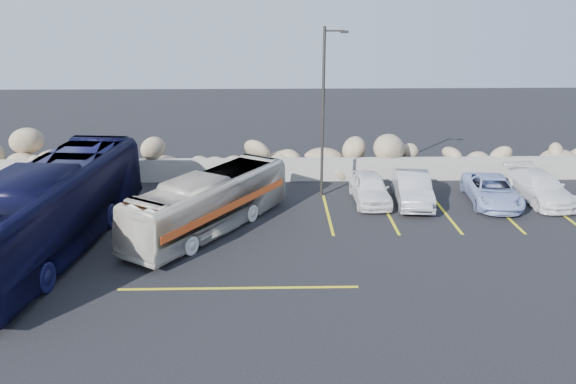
{
  "coord_description": "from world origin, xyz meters",
  "views": [
    {
      "loc": [
        0.25,
        -16.46,
        9.06
      ],
      "look_at": [
        0.74,
        4.0,
        2.08
      ],
      "focal_mm": 35.0,
      "sensor_mm": 36.0,
      "label": 1
    }
  ],
  "objects_px": {
    "car_b": "(412,189)",
    "tour_coach": "(50,208)",
    "car_c": "(539,187)",
    "car_d": "(492,190)",
    "lamppost": "(324,109)",
    "vintage_bus": "(210,203)",
    "car_a": "(370,188)"
  },
  "relations": [
    {
      "from": "car_b",
      "to": "tour_coach",
      "type": "bearing_deg",
      "value": -156.4
    },
    {
      "from": "tour_coach",
      "to": "car_c",
      "type": "distance_m",
      "value": 21.66
    },
    {
      "from": "car_c",
      "to": "car_d",
      "type": "bearing_deg",
      "value": -176.52
    },
    {
      "from": "lamppost",
      "to": "tour_coach",
      "type": "bearing_deg",
      "value": -150.64
    },
    {
      "from": "vintage_bus",
      "to": "car_a",
      "type": "distance_m",
      "value": 7.91
    },
    {
      "from": "car_a",
      "to": "car_b",
      "type": "bearing_deg",
      "value": -7.27
    },
    {
      "from": "car_a",
      "to": "car_b",
      "type": "distance_m",
      "value": 1.98
    },
    {
      "from": "lamppost",
      "to": "vintage_bus",
      "type": "height_order",
      "value": "lamppost"
    },
    {
      "from": "car_a",
      "to": "car_d",
      "type": "distance_m",
      "value": 5.71
    },
    {
      "from": "car_b",
      "to": "car_d",
      "type": "distance_m",
      "value": 3.74
    },
    {
      "from": "car_c",
      "to": "car_a",
      "type": "bearing_deg",
      "value": 175.92
    },
    {
      "from": "tour_coach",
      "to": "lamppost",
      "type": "bearing_deg",
      "value": 35.34
    },
    {
      "from": "car_c",
      "to": "lamppost",
      "type": "bearing_deg",
      "value": 170.7
    },
    {
      "from": "car_d",
      "to": "lamppost",
      "type": "bearing_deg",
      "value": 176.62
    },
    {
      "from": "car_c",
      "to": "car_d",
      "type": "relative_size",
      "value": 1.02
    },
    {
      "from": "car_b",
      "to": "car_d",
      "type": "xyz_separation_m",
      "value": [
        3.74,
        -0.11,
        -0.09
      ]
    },
    {
      "from": "tour_coach",
      "to": "car_a",
      "type": "bearing_deg",
      "value": 27.58
    },
    {
      "from": "car_c",
      "to": "car_b",
      "type": "bearing_deg",
      "value": 177.89
    },
    {
      "from": "car_d",
      "to": "tour_coach",
      "type": "bearing_deg",
      "value": -159.81
    },
    {
      "from": "lamppost",
      "to": "vintage_bus",
      "type": "bearing_deg",
      "value": -139.83
    },
    {
      "from": "car_a",
      "to": "tour_coach",
      "type": "bearing_deg",
      "value": -159.48
    },
    {
      "from": "car_b",
      "to": "vintage_bus",
      "type": "bearing_deg",
      "value": -156.02
    },
    {
      "from": "vintage_bus",
      "to": "tour_coach",
      "type": "distance_m",
      "value": 6.07
    },
    {
      "from": "car_b",
      "to": "car_c",
      "type": "distance_m",
      "value": 6.12
    },
    {
      "from": "vintage_bus",
      "to": "car_d",
      "type": "height_order",
      "value": "vintage_bus"
    },
    {
      "from": "tour_coach",
      "to": "car_c",
      "type": "relative_size",
      "value": 2.63
    },
    {
      "from": "car_c",
      "to": "car_d",
      "type": "height_order",
      "value": "car_c"
    },
    {
      "from": "tour_coach",
      "to": "car_d",
      "type": "xyz_separation_m",
      "value": [
        18.64,
        4.8,
        -1.07
      ]
    },
    {
      "from": "lamppost",
      "to": "car_d",
      "type": "relative_size",
      "value": 1.77
    },
    {
      "from": "vintage_bus",
      "to": "car_a",
      "type": "height_order",
      "value": "vintage_bus"
    },
    {
      "from": "lamppost",
      "to": "vintage_bus",
      "type": "distance_m",
      "value": 7.25
    },
    {
      "from": "tour_coach",
      "to": "car_a",
      "type": "relative_size",
      "value": 3.05
    }
  ]
}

